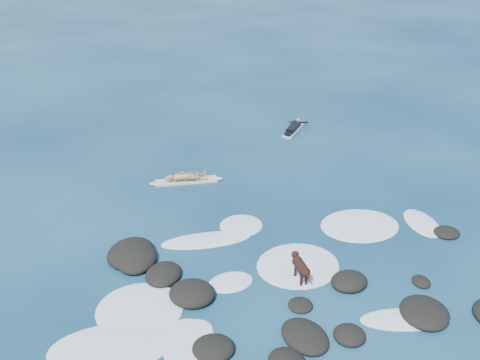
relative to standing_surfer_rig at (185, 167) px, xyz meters
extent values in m
plane|color=#0A2642|center=(2.45, -5.90, -0.65)|extent=(160.00, 160.00, 0.00)
ellipsoid|color=black|center=(3.97, -7.13, -0.55)|extent=(1.35, 1.24, 0.41)
ellipsoid|color=black|center=(3.20, -9.14, -0.57)|extent=(0.92, 0.90, 0.35)
ellipsoid|color=black|center=(5.46, -8.74, -0.56)|extent=(1.64, 1.71, 0.39)
ellipsoid|color=black|center=(-1.25, -5.79, -0.55)|extent=(1.48, 1.55, 0.40)
ellipsoid|color=black|center=(-2.01, -4.90, -0.52)|extent=(1.52, 1.75, 0.52)
ellipsoid|color=black|center=(-0.52, -6.83, -0.53)|extent=(1.71, 1.67, 0.49)
ellipsoid|color=black|center=(-2.17, -4.63, -0.50)|extent=(2.00, 2.10, 0.60)
ellipsoid|color=black|center=(2.08, -8.97, -0.56)|extent=(1.51, 1.69, 0.36)
ellipsoid|color=black|center=(8.09, -5.29, -0.59)|extent=(0.94, 0.86, 0.25)
ellipsoid|color=black|center=(6.03, -7.48, -0.60)|extent=(0.53, 0.63, 0.21)
ellipsoid|color=black|center=(2.32, -7.78, -0.61)|extent=(0.70, 0.69, 0.19)
ellipsoid|color=black|center=(-0.24, -8.94, -0.56)|extent=(1.19, 1.10, 0.39)
ellipsoid|color=white|center=(2.78, -6.01, -0.64)|extent=(2.90, 2.69, 0.12)
ellipsoid|color=white|center=(-2.71, -8.35, -0.64)|extent=(3.16, 1.79, 0.12)
ellipsoid|color=white|center=(0.63, -6.42, -0.64)|extent=(1.50, 1.19, 0.12)
ellipsoid|color=white|center=(7.61, -4.52, -0.64)|extent=(1.03, 1.86, 0.12)
ellipsoid|color=white|center=(4.89, -8.81, -0.64)|extent=(2.54, 1.23, 0.12)
ellipsoid|color=white|center=(-0.73, -8.23, -0.64)|extent=(1.49, 1.33, 0.12)
ellipsoid|color=white|center=(0.23, -4.16, -0.64)|extent=(2.97, 0.97, 0.12)
ellipsoid|color=white|center=(5.47, -4.26, -0.64)|extent=(2.73, 2.14, 0.12)
ellipsoid|color=white|center=(1.51, -3.50, -0.64)|extent=(1.78, 1.72, 0.12)
ellipsoid|color=white|center=(-1.98, -7.07, -0.64)|extent=(2.71, 2.60, 0.12)
ellipsoid|color=white|center=(-0.77, -8.71, -0.64)|extent=(1.70, 2.27, 0.12)
ellipsoid|color=white|center=(2.63, -6.65, -0.64)|extent=(1.10, 0.90, 0.12)
cube|color=beige|center=(0.00, 0.00, -0.61)|extent=(2.42, 0.56, 0.08)
ellipsoid|color=beige|center=(1.21, -0.03, -0.61)|extent=(0.49, 0.29, 0.09)
ellipsoid|color=beige|center=(-1.21, 0.03, -0.61)|extent=(0.49, 0.29, 0.09)
imported|color=tan|center=(0.00, 0.00, 0.22)|extent=(0.39, 0.58, 1.57)
cube|color=white|center=(5.56, 4.22, -0.61)|extent=(1.51, 1.91, 0.07)
ellipsoid|color=white|center=(6.12, 5.04, -0.61)|extent=(0.45, 0.50, 0.07)
cube|color=black|center=(5.56, 4.22, -0.47)|extent=(1.00, 1.22, 0.20)
sphere|color=tan|center=(5.96, 4.80, -0.36)|extent=(0.29, 0.29, 0.21)
cylinder|color=black|center=(5.83, 5.06, -0.48)|extent=(0.51, 0.18, 0.23)
cylinder|color=black|center=(6.25, 4.77, -0.48)|extent=(0.34, 0.47, 0.23)
cube|color=black|center=(5.17, 3.65, -0.51)|extent=(0.54, 0.59, 0.13)
cylinder|color=black|center=(2.63, -6.75, -0.13)|extent=(0.37, 0.65, 0.30)
sphere|color=black|center=(2.60, -6.47, -0.13)|extent=(0.35, 0.35, 0.31)
sphere|color=black|center=(2.66, -7.03, -0.13)|extent=(0.32, 0.32, 0.28)
sphere|color=black|center=(2.58, -6.29, -0.02)|extent=(0.25, 0.25, 0.22)
cone|color=black|center=(2.56, -6.16, -0.04)|extent=(0.13, 0.15, 0.12)
cone|color=black|center=(2.52, -6.31, 0.07)|extent=(0.11, 0.09, 0.11)
cone|color=black|center=(2.64, -6.30, 0.07)|extent=(0.11, 0.09, 0.11)
cylinder|color=black|center=(2.52, -6.55, -0.45)|extent=(0.08, 0.08, 0.41)
cylinder|color=black|center=(2.68, -6.53, -0.45)|extent=(0.08, 0.08, 0.41)
cylinder|color=black|center=(2.57, -6.97, -0.45)|extent=(0.08, 0.08, 0.41)
cylinder|color=black|center=(2.73, -6.95, -0.45)|extent=(0.08, 0.08, 0.41)
cylinder|color=black|center=(2.68, -7.16, -0.07)|extent=(0.09, 0.30, 0.18)
camera|label=1|loc=(-1.42, -18.51, 9.19)|focal=40.00mm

